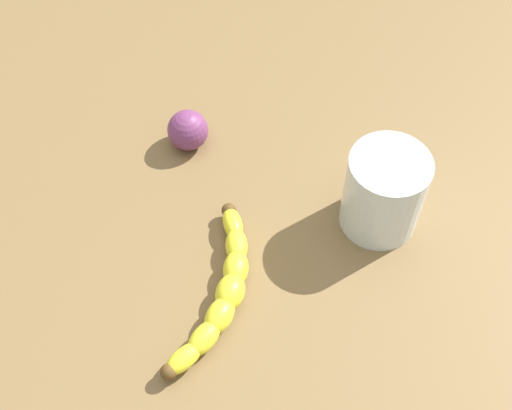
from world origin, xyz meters
The scene contains 4 objects.
wooden_tabletop centered at (0.00, 0.00, 1.50)cm, with size 120.00×120.00×3.00cm, color brown.
banana centered at (-7.76, 10.05, 4.65)cm, with size 15.52×18.84×3.29cm.
smoothie_glass centered at (-9.88, -11.74, 8.48)cm, with size 9.57×9.57×11.13cm.
plum_fruit centered at (14.07, 0.81, 5.72)cm, with size 5.44×5.44×5.44cm, color #6B3360.
Camera 1 is at (-39.24, 27.70, 72.70)cm, focal length 47.22 mm.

